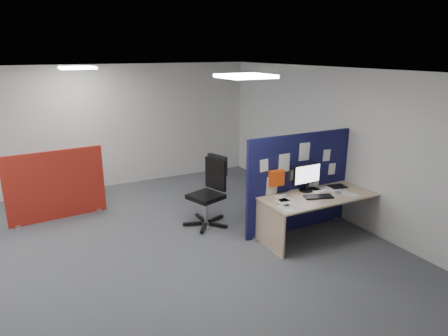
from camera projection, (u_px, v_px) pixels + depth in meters
name	position (u px, v px, depth m)	size (l,w,h in m)	color
floor	(86.00, 268.00, 5.68)	(9.00, 9.00, 0.00)	#4E5055
ceiling	(65.00, 74.00, 4.92)	(9.00, 7.00, 0.02)	white
wall_back	(52.00, 132.00, 8.28)	(9.00, 0.02, 2.70)	silver
wall_right	(335.00, 143.00, 7.29)	(0.02, 7.00, 2.70)	silver
ceiling_lights	(84.00, 73.00, 5.64)	(4.10, 4.10, 0.04)	white
navy_divider	(298.00, 183.00, 6.71)	(2.03, 0.30, 1.68)	#13103E
main_desk	(316.00, 203.00, 6.54)	(1.94, 0.86, 0.73)	tan
monitor_main	(307.00, 176.00, 6.56)	(0.53, 0.22, 0.46)	black
keyboard	(318.00, 197.00, 6.34)	(0.45, 0.18, 0.03)	black
mouse	(338.00, 193.00, 6.50)	(0.10, 0.06, 0.03)	#A7A5AB
paper_tray	(338.00, 186.00, 6.83)	(0.28, 0.22, 0.01)	black
red_divider	(56.00, 186.00, 7.19)	(1.71, 0.30, 1.28)	maroon
office_chair	(211.00, 187.00, 6.98)	(0.80, 0.76, 1.20)	black
desk_papers	(310.00, 195.00, 6.44)	(1.48, 0.86, 0.00)	white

